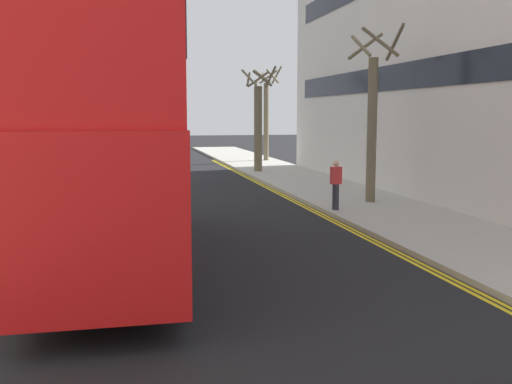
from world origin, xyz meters
The scene contains 8 objects.
sidewalk_right centered at (6.50, 16.00, 0.07)m, with size 4.00×80.00×0.14m, color #ADA89E.
kerb_line_outer centered at (4.40, 14.00, 0.00)m, with size 0.10×56.00×0.01m, color yellow.
kerb_line_inner centered at (4.24, 14.00, 0.00)m, with size 0.10×56.00×0.01m, color yellow.
double_decker_bus_away centered at (-2.26, 13.42, 3.03)m, with size 2.87×10.83×5.64m.
pedestrian_far centered at (4.83, 18.40, 0.99)m, with size 0.34×0.22×1.62m.
street_tree_near centered at (5.30, 31.85, 2.72)m, with size 1.75×1.70×5.64m.
street_tree_mid centered at (7.56, 39.24, 3.17)m, with size 1.81×1.78×6.24m.
street_tree_far centered at (6.67, 19.83, 3.07)m, with size 1.60×1.59×6.14m.
Camera 1 is at (-1.93, 0.17, 3.26)m, focal length 41.86 mm.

